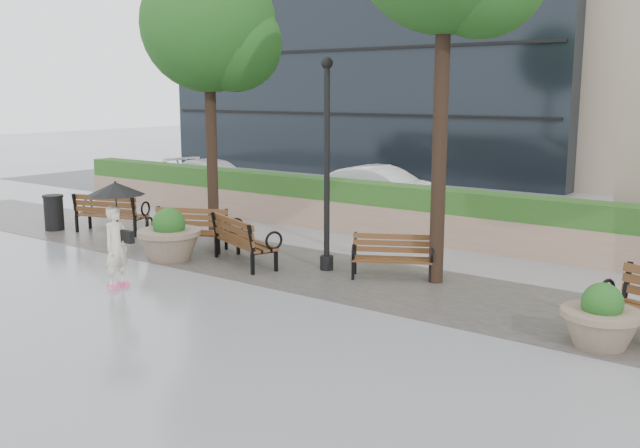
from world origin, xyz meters
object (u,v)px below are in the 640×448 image
Objects in this scene: lamppost at (327,179)px; car_left at (214,178)px; bench_1 at (188,239)px; planter_right at (601,322)px; planter_left at (169,240)px; trash_bin at (54,214)px; pedestrian at (116,224)px; bench_0 at (111,221)px; car_right at (382,189)px; bench_3 at (392,266)px; bench_2 at (245,251)px.

car_left is (-9.69, 6.41, -1.29)m from lamppost.
bench_1 reaches higher than planter_right.
planter_right is (9.18, 0.06, -0.08)m from planter_left.
planter_right is 14.27m from trash_bin.
car_left is at bearing 100.06° from trash_bin.
car_left is 2.16× the size of pedestrian.
bench_0 is 7.19m from car_left.
lamppost reaches higher than bench_0.
planter_right is 6.20m from lamppost.
car_right is (3.84, 7.19, 0.39)m from bench_0.
bench_1 is at bearing 14.90° from pedestrian.
car_right reaches higher than bench_0.
bench_3 is at bearing -149.44° from car_right.
planter_left reaches higher than bench_3.
planter_left is 0.32× the size of car_left.
planter_left reaches higher than bench_1.
bench_0 is 0.47× the size of lamppost.
lamppost is 1.00× the size of car_left.
pedestrian is at bearing -124.98° from lamppost.
bench_3 is at bearing -142.71° from bench_2.
bench_3 is 8.12m from car_right.
planter_left is at bearing -133.01° from car_left.
bench_3 is 9.92m from trash_bin.
bench_2 is at bearing -123.98° from car_left.
car_left is at bearing 153.73° from planter_right.
trash_bin is at bearing 157.91° from bench_3.
car_left reaches higher than bench_0.
planter_left reaches higher than planter_right.
planter_left is 0.33× the size of car_right.
planter_left reaches higher than bench_0.
pedestrian reaches higher than bench_1.
car_left is at bearing 106.96° from bench_1.
lamppost is (3.32, 1.33, 1.46)m from planter_left.
planter_right reaches higher than trash_bin.
bench_3 is at bearing -111.51° from car_left.
bench_3 is 0.39× the size of lamppost.
planter_left is 3.86m from lamppost.
car_right reaches higher than planter_left.
lamppost is at bearing 167.76° from planter_right.
planter_left is (-4.77, -1.56, 0.20)m from bench_3.
pedestrian is at bearing -90.58° from bench_1.
bench_2 is at bearing -173.11° from car_right.
bench_3 is 5.02m from planter_left.
bench_2 is 7.78m from car_right.
trash_bin is at bearing 178.41° from planter_right.
car_right reaches higher than trash_bin.
bench_0 is at bearing 162.25° from planter_left.
trash_bin is 0.21× the size of car_left.
bench_0 is 12.78m from planter_right.
planter_right is at bearing -163.07° from bench_2.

